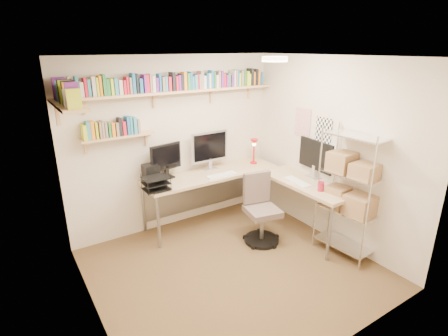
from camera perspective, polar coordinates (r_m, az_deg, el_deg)
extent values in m
plane|color=#4E3A21|center=(4.50, 1.44, -16.04)|extent=(3.20, 3.20, 0.00)
cube|color=beige|center=(5.16, -7.91, 3.90)|extent=(3.20, 0.04, 2.50)
cube|color=beige|center=(3.34, -21.77, -5.99)|extent=(0.04, 3.00, 2.50)
cube|color=beige|center=(4.96, 17.03, 2.59)|extent=(0.04, 3.00, 2.50)
cube|color=beige|center=(2.92, 18.78, -9.39)|extent=(3.20, 0.04, 2.50)
cube|color=silver|center=(3.68, 1.78, 17.71)|extent=(3.20, 3.00, 0.04)
cube|color=white|center=(5.23, 12.71, 7.21)|extent=(0.01, 0.30, 0.42)
cube|color=white|center=(4.98, 15.93, 5.76)|extent=(0.01, 0.28, 0.38)
cylinder|color=#FFEAC6|center=(4.26, 8.28, 17.19)|extent=(0.30, 0.30, 0.06)
cube|color=tan|center=(4.90, -7.68, 12.29)|extent=(3.05, 0.25, 0.03)
cube|color=tan|center=(4.06, -24.26, 9.39)|extent=(0.25, 1.00, 0.03)
cube|color=tan|center=(4.72, -16.89, 4.95)|extent=(0.95, 0.20, 0.02)
cube|color=tan|center=(4.59, -21.81, 9.78)|extent=(0.03, 0.20, 0.20)
cube|color=tan|center=(4.85, -11.24, 11.19)|extent=(0.03, 0.20, 0.20)
cube|color=tan|center=(5.25, -1.93, 12.13)|extent=(0.03, 0.20, 0.20)
cube|color=tan|center=(5.64, 4.32, 12.57)|extent=(0.03, 0.20, 0.20)
cube|color=#672383|center=(4.46, -25.35, 11.56)|extent=(0.02, 0.13, 0.21)
cube|color=beige|center=(4.47, -24.92, 11.73)|extent=(0.03, 0.13, 0.23)
cube|color=#672383|center=(4.47, -24.42, 11.74)|extent=(0.04, 0.12, 0.22)
cube|color=beige|center=(4.48, -23.99, 11.95)|extent=(0.03, 0.13, 0.24)
cube|color=black|center=(4.49, -23.46, 11.77)|extent=(0.03, 0.13, 0.20)
cube|color=teal|center=(4.49, -22.92, 12.12)|extent=(0.04, 0.11, 0.24)
cube|color=beige|center=(4.50, -22.32, 11.77)|extent=(0.04, 0.13, 0.17)
cube|color=red|center=(4.51, -21.75, 12.13)|extent=(0.03, 0.12, 0.22)
cube|color=teal|center=(4.52, -21.25, 12.10)|extent=(0.03, 0.11, 0.20)
cube|color=beige|center=(4.53, -20.59, 12.37)|extent=(0.04, 0.12, 0.23)
cube|color=#BAD327|center=(4.54, -20.09, 12.36)|extent=(0.03, 0.13, 0.22)
cube|color=orange|center=(4.55, -19.65, 12.54)|extent=(0.03, 0.13, 0.24)
cube|color=#28783E|center=(4.56, -19.08, 12.69)|extent=(0.04, 0.14, 0.25)
cube|color=#28783E|center=(4.57, -18.51, 12.42)|extent=(0.04, 0.12, 0.19)
cube|color=#BAD327|center=(4.58, -17.97, 12.52)|extent=(0.03, 0.14, 0.20)
cube|color=teal|center=(4.60, -17.37, 12.61)|extent=(0.04, 0.15, 0.20)
cube|color=beige|center=(4.61, -16.66, 12.53)|extent=(0.04, 0.13, 0.17)
cube|color=red|center=(4.63, -16.07, 12.59)|extent=(0.03, 0.14, 0.17)
cube|color=red|center=(4.64, -15.62, 12.89)|extent=(0.03, 0.13, 0.21)
cube|color=gray|center=(4.65, -15.20, 12.87)|extent=(0.03, 0.15, 0.20)
cube|color=#1E629D|center=(4.66, -14.67, 13.23)|extent=(0.04, 0.13, 0.25)
cube|color=black|center=(4.67, -14.15, 13.26)|extent=(0.03, 0.13, 0.24)
cube|color=#1E629D|center=(4.69, -13.55, 12.94)|extent=(0.04, 0.13, 0.18)
cube|color=#672383|center=(4.71, -13.00, 13.29)|extent=(0.03, 0.15, 0.23)
cube|color=red|center=(4.72, -12.52, 13.33)|extent=(0.04, 0.11, 0.23)
cube|color=gray|center=(4.74, -12.07, 13.41)|extent=(0.03, 0.12, 0.23)
cube|color=beige|center=(4.75, -11.59, 13.30)|extent=(0.04, 0.13, 0.21)
cube|color=#672383|center=(4.77, -11.06, 13.21)|extent=(0.04, 0.12, 0.18)
cube|color=#1E629D|center=(4.78, -10.58, 13.54)|extent=(0.03, 0.12, 0.23)
cube|color=gray|center=(4.80, -10.09, 13.35)|extent=(0.03, 0.14, 0.19)
cube|color=teal|center=(4.82, -9.60, 13.43)|extent=(0.03, 0.11, 0.19)
cube|color=red|center=(4.84, -9.06, 13.43)|extent=(0.04, 0.13, 0.19)
cube|color=black|center=(4.86, -8.47, 13.81)|extent=(0.04, 0.14, 0.24)
cube|color=red|center=(4.88, -7.91, 13.56)|extent=(0.03, 0.13, 0.19)
cube|color=#672383|center=(4.90, -7.47, 13.66)|extent=(0.03, 0.12, 0.20)
cube|color=black|center=(4.92, -7.06, 13.78)|extent=(0.04, 0.12, 0.22)
cube|color=orange|center=(4.94, -6.58, 13.95)|extent=(0.04, 0.12, 0.24)
cube|color=#28783E|center=(4.96, -6.05, 13.89)|extent=(0.04, 0.14, 0.22)
cube|color=#1E629D|center=(4.98, -5.62, 14.02)|extent=(0.02, 0.13, 0.24)
cube|color=teal|center=(4.99, -5.30, 13.68)|extent=(0.02, 0.13, 0.17)
cube|color=teal|center=(5.01, -4.90, 13.83)|extent=(0.03, 0.14, 0.20)
cube|color=red|center=(5.03, -4.58, 13.90)|extent=(0.02, 0.12, 0.20)
cube|color=gray|center=(5.04, -4.29, 13.90)|extent=(0.02, 0.15, 0.20)
cube|color=gray|center=(5.06, -3.88, 14.15)|extent=(0.04, 0.13, 0.24)
cube|color=beige|center=(5.08, -3.38, 13.83)|extent=(0.04, 0.11, 0.18)
cube|color=#1E629D|center=(5.10, -2.97, 14.00)|extent=(0.02, 0.12, 0.20)
cube|color=beige|center=(5.12, -2.59, 14.05)|extent=(0.03, 0.12, 0.21)
cube|color=#1E629D|center=(5.14, -2.20, 14.31)|extent=(0.03, 0.11, 0.25)
cube|color=#28783E|center=(5.16, -1.81, 14.21)|extent=(0.02, 0.12, 0.23)
cube|color=beige|center=(5.18, -1.46, 13.98)|extent=(0.04, 0.14, 0.18)
cube|color=gray|center=(5.20, -1.05, 14.28)|extent=(0.04, 0.13, 0.23)
cube|color=#672383|center=(5.23, -0.59, 14.32)|extent=(0.04, 0.13, 0.23)
cube|color=red|center=(5.25, -0.15, 14.14)|extent=(0.03, 0.11, 0.20)
cube|color=#672383|center=(5.28, 0.22, 14.03)|extent=(0.04, 0.14, 0.17)
cube|color=#28783E|center=(5.30, 0.61, 14.19)|extent=(0.04, 0.11, 0.20)
cube|color=#672383|center=(5.33, 1.10, 14.08)|extent=(0.04, 0.12, 0.17)
cube|color=beige|center=(5.35, 1.44, 14.43)|extent=(0.03, 0.13, 0.23)
cube|color=gray|center=(5.37, 1.76, 14.46)|extent=(0.02, 0.13, 0.24)
cube|color=#1E629D|center=(5.38, 2.01, 14.49)|extent=(0.03, 0.14, 0.24)
cube|color=#BAD327|center=(5.40, 2.31, 14.24)|extent=(0.03, 0.12, 0.19)
cube|color=gray|center=(5.43, 2.73, 14.45)|extent=(0.04, 0.13, 0.23)
cube|color=#28783E|center=(5.46, 3.16, 14.49)|extent=(0.02, 0.12, 0.23)
cube|color=#BAD327|center=(5.49, 3.57, 14.40)|extent=(0.04, 0.15, 0.21)
cube|color=#BAD327|center=(5.51, 3.90, 14.22)|extent=(0.03, 0.13, 0.17)
cube|color=black|center=(5.53, 4.29, 14.63)|extent=(0.04, 0.14, 0.25)
cube|color=orange|center=(5.56, 4.66, 14.39)|extent=(0.03, 0.12, 0.20)
cube|color=black|center=(5.59, 5.07, 14.61)|extent=(0.04, 0.11, 0.24)
cube|color=orange|center=(5.62, 5.43, 14.55)|extent=(0.03, 0.12, 0.23)
cube|color=#1E629D|center=(5.65, 5.83, 14.39)|extent=(0.03, 0.14, 0.19)
cube|color=#BAD327|center=(3.62, -23.30, 10.30)|extent=(0.13, 0.03, 0.19)
cube|color=#672383|center=(3.66, -23.49, 10.81)|extent=(0.12, 0.04, 0.25)
cube|color=beige|center=(3.71, -23.59, 10.56)|extent=(0.12, 0.04, 0.21)
cube|color=beige|center=(3.75, -23.68, 10.40)|extent=(0.15, 0.03, 0.18)
cube|color=orange|center=(3.79, -23.85, 10.90)|extent=(0.12, 0.04, 0.24)
cube|color=black|center=(3.83, -23.99, 11.07)|extent=(0.12, 0.03, 0.25)
cube|color=#28783E|center=(3.88, -24.10, 11.04)|extent=(0.12, 0.04, 0.24)
cube|color=#BAD327|center=(3.93, -24.20, 10.85)|extent=(0.12, 0.04, 0.20)
cube|color=#BAD327|center=(3.98, -24.37, 11.20)|extent=(0.13, 0.03, 0.24)
cube|color=black|center=(4.02, -24.49, 11.30)|extent=(0.14, 0.04, 0.25)
cube|color=#BAD327|center=(4.07, -24.59, 11.21)|extent=(0.13, 0.03, 0.23)
cube|color=teal|center=(4.12, -24.63, 10.89)|extent=(0.12, 0.03, 0.17)
cube|color=black|center=(4.15, -24.74, 11.04)|extent=(0.11, 0.03, 0.19)
cube|color=teal|center=(4.19, -24.85, 11.32)|extent=(0.13, 0.02, 0.22)
cube|color=#BAD327|center=(4.23, -24.92, 11.20)|extent=(0.12, 0.03, 0.20)
cube|color=#672383|center=(4.27, -24.97, 11.08)|extent=(0.15, 0.02, 0.17)
cube|color=black|center=(4.30, -25.06, 11.12)|extent=(0.12, 0.03, 0.17)
cube|color=#672383|center=(4.34, -25.20, 11.58)|extent=(0.14, 0.03, 0.24)
cube|color=#672383|center=(4.38, -25.30, 11.68)|extent=(0.14, 0.04, 0.24)
cube|color=#1E629D|center=(4.43, -25.37, 11.62)|extent=(0.12, 0.02, 0.23)
cube|color=red|center=(4.46, -25.43, 11.55)|extent=(0.11, 0.02, 0.21)
cube|color=#BAD327|center=(4.61, -21.88, 5.42)|extent=(0.04, 0.14, 0.19)
cube|color=teal|center=(4.61, -21.34, 5.73)|extent=(0.04, 0.12, 0.22)
cube|color=orange|center=(4.62, -20.78, 5.83)|extent=(0.04, 0.12, 0.23)
cube|color=#BAD327|center=(4.63, -20.16, 5.78)|extent=(0.03, 0.12, 0.20)
cube|color=gray|center=(4.64, -19.66, 5.90)|extent=(0.03, 0.15, 0.21)
cube|color=gray|center=(4.65, -19.26, 6.01)|extent=(0.03, 0.14, 0.21)
cube|color=gray|center=(4.66, -18.80, 5.98)|extent=(0.03, 0.12, 0.20)
cube|color=#28783E|center=(4.67, -18.30, 5.99)|extent=(0.03, 0.13, 0.19)
cube|color=orange|center=(4.68, -17.75, 6.03)|extent=(0.04, 0.12, 0.18)
cube|color=gray|center=(4.70, -17.15, 6.12)|extent=(0.03, 0.14, 0.18)
cube|color=black|center=(4.70, -16.72, 6.49)|extent=(0.04, 0.13, 0.23)
cube|color=red|center=(4.72, -16.12, 6.29)|extent=(0.04, 0.13, 0.18)
cube|color=#1E629D|center=(4.73, -15.53, 6.72)|extent=(0.04, 0.14, 0.23)
cube|color=teal|center=(4.74, -15.03, 6.77)|extent=(0.03, 0.12, 0.23)
cube|color=teal|center=(4.76, -14.50, 6.78)|extent=(0.04, 0.15, 0.22)
cube|color=gray|center=(4.77, -13.95, 6.67)|extent=(0.03, 0.14, 0.19)
cube|color=tan|center=(5.24, -2.09, -0.95)|extent=(2.09, 0.66, 0.04)
cube|color=tan|center=(5.04, 13.64, -2.32)|extent=(0.66, 1.43, 0.04)
cylinder|color=gray|center=(4.78, -10.63, -8.72)|extent=(0.04, 0.04, 0.77)
cylinder|color=gray|center=(5.24, -12.99, -6.27)|extent=(0.04, 0.04, 0.77)
cylinder|color=gray|center=(6.26, 6.39, -1.59)|extent=(0.04, 0.04, 0.77)
cylinder|color=gray|center=(4.63, 16.79, -10.19)|extent=(0.04, 0.04, 0.77)
cylinder|color=gray|center=(5.03, 20.94, -8.24)|extent=(0.04, 0.04, 0.77)
cube|color=gray|center=(5.60, -3.56, -3.49)|extent=(1.98, 0.02, 0.61)
cube|color=silver|center=(5.26, -2.37, 3.53)|extent=(0.61, 0.03, 0.46)
cube|color=black|center=(5.24, -2.24, 3.47)|extent=(0.55, 0.00, 0.40)
cube|color=black|center=(4.96, -9.48, 1.78)|extent=(0.48, 0.03, 0.37)
cube|color=black|center=(5.07, 14.72, 2.05)|extent=(0.03, 0.64, 0.42)
cube|color=silver|center=(5.05, 14.55, 2.02)|extent=(0.00, 0.57, 0.36)
cube|color=white|center=(5.10, -0.41, -1.15)|extent=(0.46, 0.14, 0.02)
cube|color=white|center=(4.96, 11.89, -2.19)|extent=(0.14, 0.44, 0.02)
cylinder|color=red|center=(5.65, 4.85, 0.88)|extent=(0.11, 0.11, 0.02)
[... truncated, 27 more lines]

